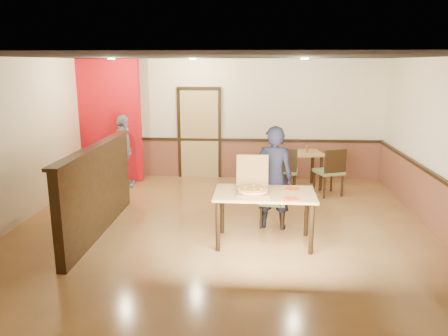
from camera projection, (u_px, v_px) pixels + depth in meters
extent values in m
plane|color=#B58046|center=(222.00, 230.00, 7.25)|extent=(7.00, 7.00, 0.00)
plane|color=black|center=(222.00, 56.00, 6.58)|extent=(7.00, 7.00, 0.00)
plane|color=beige|center=(233.00, 119.00, 10.31)|extent=(7.00, 0.00, 7.00)
plane|color=beige|center=(10.00, 145.00, 7.15)|extent=(0.00, 7.00, 7.00)
cube|color=brown|center=(233.00, 159.00, 10.50)|extent=(7.00, 0.04, 0.90)
cube|color=black|center=(233.00, 140.00, 10.37)|extent=(7.00, 0.06, 0.06)
cube|color=brown|center=(441.00, 209.00, 6.91)|extent=(0.04, 7.00, 0.90)
cube|color=black|center=(443.00, 181.00, 6.80)|extent=(0.06, 7.00, 0.06)
cube|color=tan|center=(200.00, 134.00, 10.41)|extent=(0.90, 0.06, 2.10)
cube|color=black|center=(98.00, 191.00, 7.02)|extent=(0.14, 3.00, 1.40)
cube|color=black|center=(95.00, 147.00, 6.85)|extent=(0.20, 3.10, 0.05)
cube|color=red|center=(106.00, 121.00, 10.02)|extent=(1.60, 0.20, 2.78)
cylinder|color=#FFEFB2|center=(111.00, 59.00, 8.49)|extent=(0.14, 0.14, 0.02)
cylinder|color=#FFEFB2|center=(193.00, 59.00, 9.07)|extent=(0.14, 0.14, 0.02)
cylinder|color=#FFEFB2|center=(305.00, 59.00, 7.95)|extent=(0.14, 0.14, 0.02)
cube|color=tan|center=(265.00, 194.00, 6.56)|extent=(1.52, 0.88, 0.04)
cylinder|color=black|center=(218.00, 226.00, 6.37)|extent=(0.07, 0.07, 0.77)
cylinder|color=black|center=(222.00, 210.00, 7.05)|extent=(0.07, 0.07, 0.77)
cylinder|color=black|center=(312.00, 229.00, 6.26)|extent=(0.07, 0.07, 0.77)
cylinder|color=black|center=(307.00, 213.00, 6.94)|extent=(0.07, 0.07, 0.77)
cube|color=#647544|center=(273.00, 202.00, 7.36)|extent=(0.48, 0.48, 0.06)
cube|color=black|center=(274.00, 185.00, 7.49)|extent=(0.41, 0.09, 0.41)
cylinder|color=black|center=(261.00, 218.00, 7.28)|extent=(0.04, 0.04, 0.37)
cylinder|color=black|center=(263.00, 211.00, 7.62)|extent=(0.04, 0.04, 0.37)
cylinder|color=black|center=(282.00, 219.00, 7.21)|extent=(0.04, 0.04, 0.37)
cylinder|color=black|center=(284.00, 212.00, 7.55)|extent=(0.04, 0.04, 0.37)
cube|color=#647544|center=(285.00, 171.00, 9.13)|extent=(0.56, 0.56, 0.07)
cube|color=black|center=(285.00, 160.00, 8.84)|extent=(0.49, 0.09, 0.49)
cylinder|color=black|center=(295.00, 182.00, 9.36)|extent=(0.05, 0.05, 0.44)
cylinder|color=black|center=(295.00, 187.00, 8.96)|extent=(0.05, 0.05, 0.44)
cylinder|color=black|center=(275.00, 181.00, 9.43)|extent=(0.05, 0.05, 0.44)
cylinder|color=black|center=(274.00, 186.00, 9.03)|extent=(0.05, 0.05, 0.44)
cube|color=#647544|center=(329.00, 172.00, 9.07)|extent=(0.65, 0.65, 0.07)
cube|color=black|center=(335.00, 161.00, 8.79)|extent=(0.46, 0.22, 0.48)
cylinder|color=black|center=(331.00, 181.00, 9.39)|extent=(0.05, 0.05, 0.44)
cylinder|color=black|center=(342.00, 186.00, 9.01)|extent=(0.05, 0.05, 0.44)
cylinder|color=black|center=(314.00, 183.00, 9.27)|extent=(0.05, 0.05, 0.44)
cylinder|color=black|center=(324.00, 188.00, 8.88)|extent=(0.05, 0.05, 0.44)
cube|color=tan|center=(304.00, 153.00, 9.57)|extent=(0.87, 0.87, 0.04)
cylinder|color=black|center=(294.00, 174.00, 9.35)|extent=(0.07, 0.07, 0.76)
cylinder|color=black|center=(287.00, 168.00, 9.91)|extent=(0.07, 0.07, 0.76)
cylinder|color=black|center=(321.00, 173.00, 9.42)|extent=(0.07, 0.07, 0.76)
cylinder|color=black|center=(312.00, 167.00, 9.98)|extent=(0.07, 0.07, 0.76)
imported|color=black|center=(274.00, 178.00, 7.18)|extent=(0.67, 0.48, 1.73)
imported|color=gray|center=(124.00, 151.00, 9.62)|extent=(0.45, 0.97, 1.61)
cube|color=brown|center=(253.00, 192.00, 6.52)|extent=(0.51, 0.51, 0.04)
cube|color=brown|center=(252.00, 171.00, 6.73)|extent=(0.49, 0.11, 0.48)
cylinder|color=#CE8B4B|center=(253.00, 190.00, 6.51)|extent=(0.48, 0.48, 0.03)
cube|color=#C83A0E|center=(292.00, 199.00, 6.25)|extent=(0.26, 0.26, 0.00)
cylinder|color=silver|center=(289.00, 198.00, 6.25)|extent=(0.05, 0.18, 0.01)
cube|color=silver|center=(294.00, 198.00, 6.25)|extent=(0.06, 0.19, 0.00)
cube|color=#C83A0E|center=(292.00, 189.00, 6.73)|extent=(0.25, 0.25, 0.00)
cylinder|color=silver|center=(290.00, 188.00, 6.73)|extent=(0.05, 0.18, 0.01)
cube|color=silver|center=(294.00, 189.00, 6.73)|extent=(0.06, 0.19, 0.00)
cylinder|color=brown|center=(307.00, 149.00, 9.52)|extent=(0.06, 0.06, 0.14)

